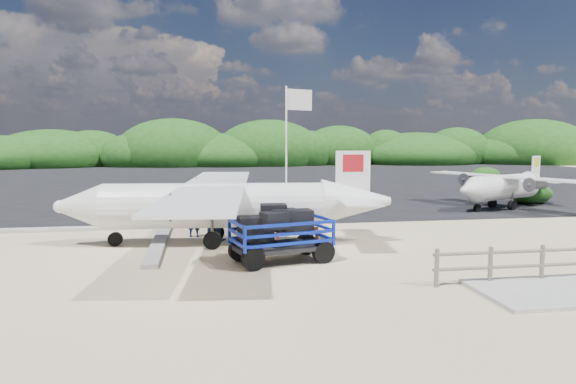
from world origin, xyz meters
The scene contains 14 objects.
ground centered at (0.00, 0.00, 0.00)m, with size 160.00×160.00×0.00m, color beige.
asphalt_apron centered at (0.00, 30.00, 0.00)m, with size 90.00×50.00×0.04m, color #B2B2B2, non-canonical shape.
lagoon centered at (-9.00, 1.50, 0.00)m, with size 9.00×7.00×0.40m, color #B2B2B2, non-canonical shape.
walkway_pad centered at (5.50, -6.00, 0.00)m, with size 3.50×2.50×0.10m, color #B2B2B2, non-canonical shape.
vegetation_band centered at (0.00, 55.00, 0.00)m, with size 124.00×8.00×4.40m, color #B2B2B2, non-canonical shape.
fence centered at (6.00, -5.00, 0.00)m, with size 6.40×2.00×1.10m, color #B2B2B2, non-canonical shape.
baggage_cart centered at (-0.55, -1.69, 0.00)m, with size 3.21×1.83×1.60m, color #0B22A9, non-canonical shape.
flagpole centered at (0.13, 1.51, 0.00)m, with size 1.14×0.48×5.71m, color white, non-canonical shape.
signboard centered at (0.41, 0.71, 0.00)m, with size 1.72×0.16×1.42m, color #512017, non-canonical shape.
crew_a centered at (-3.28, 2.85, 0.80)m, with size 0.58×0.38×1.59m, color navy.
crew_b centered at (-2.56, 1.98, 0.99)m, with size 0.96×0.75×1.98m, color navy.
crew_c centered at (-0.86, 1.46, 0.78)m, with size 0.92×0.38×1.56m, color navy.
aircraft_large centered at (9.88, 23.77, 0.00)m, with size 14.29×14.29×4.29m, color #B2B2B2, non-canonical shape.
aircraft_small centered at (-13.00, 35.49, 0.00)m, with size 7.46×7.46×2.69m, color #B2B2B2, non-canonical shape.
Camera 1 is at (-2.90, -17.11, 3.84)m, focal length 32.00 mm.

